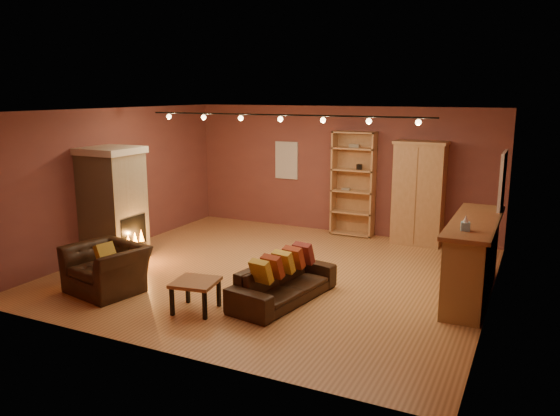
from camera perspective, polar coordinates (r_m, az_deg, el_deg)
The scene contains 16 objects.
floor at distance 9.60m, azimuth -0.49°, elevation -6.80°, with size 7.00×7.00×0.00m, color #A86A3B.
ceiling at distance 9.09m, azimuth -0.52°, elevation 10.16°, with size 7.00×7.00×0.00m, color brown.
back_wall at distance 12.20m, azimuth 6.28°, elevation 3.96°, with size 7.00×0.02×2.80m, color brown.
left_wall at distance 11.21m, azimuth -16.78°, elevation 2.81°, with size 0.02×6.50×2.80m, color brown.
right_wall at distance 8.34m, azimuth 21.62°, elevation -0.57°, with size 0.02×6.50×2.80m, color brown.
fireplace at distance 10.53m, azimuth -17.01°, elevation 0.35°, with size 1.01×0.98×2.12m.
back_window at distance 12.65m, azimuth 0.69°, elevation 5.00°, with size 0.56×0.04×0.86m, color silver.
bookcase at distance 12.01m, azimuth 7.75°, elevation 2.62°, with size 0.93×0.36×2.28m.
armoire at distance 11.52m, azimuth 14.30°, elevation 1.54°, with size 1.05×0.60×2.14m.
bar_counter at distance 8.86m, azimuth 19.46°, elevation -4.94°, with size 0.67×2.54×1.21m.
tissue_box at distance 7.97m, azimuth 18.82°, elevation -1.60°, with size 0.16×0.16×0.23m.
right_window at distance 9.67m, azimuth 22.22°, elevation 2.53°, with size 0.05×0.90×1.00m, color silver.
loveseat at distance 8.26m, azimuth 0.37°, elevation -7.08°, with size 0.88×1.99×0.79m.
armchair at distance 9.03m, azimuth -17.71°, elevation -5.29°, with size 1.26×0.96×0.99m.
coffee_table at distance 7.98m, azimuth -8.82°, elevation -7.96°, with size 0.69×0.69×0.46m.
track_rail at distance 9.27m, azimuth 0.04°, elevation 9.48°, with size 5.20×0.09×0.13m.
Camera 1 is at (4.02, -8.15, 3.09)m, focal length 35.00 mm.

